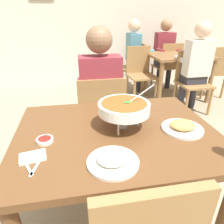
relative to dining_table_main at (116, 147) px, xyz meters
The scene contains 21 objects.
ground_plane 0.65m from the dining_table_main, ahead, with size 16.00×16.00×0.00m, color gray.
cafe_rear_partition 3.55m from the dining_table_main, 90.00° to the left, with size 10.00×0.10×3.00m, color beige.
dining_table_main is the anchor object (origin of this frame).
chair_diner_main 0.75m from the dining_table_main, 90.00° to the left, with size 0.44×0.44×0.90m.
diner_main 0.77m from the dining_table_main, 90.00° to the left, with size 0.40×0.45×1.31m.
curry_bowl 0.25m from the dining_table_main, 30.76° to the left, with size 0.33×0.30×0.26m.
rice_plate 0.33m from the dining_table_main, 104.81° to the right, with size 0.24×0.24×0.06m.
appetizer_plate 0.41m from the dining_table_main, ahead, with size 0.24×0.24×0.06m.
sauce_dish 0.42m from the dining_table_main, behind, with size 0.09×0.09×0.02m.
napkin_folded 0.49m from the dining_table_main, 157.85° to the right, with size 0.12×0.08×0.02m, color white.
fork_utensil 0.53m from the dining_table_main, 153.54° to the right, with size 0.01×0.17×0.01m, color silver.
spoon_utensil 0.49m from the dining_table_main, 150.83° to the right, with size 0.01×0.17×0.01m, color silver.
dining_table_far 2.74m from the dining_table_main, 55.67° to the left, with size 1.00×0.80×0.77m.
chair_bg_left 2.98m from the dining_table_main, 71.23° to the left, with size 0.48×0.48×0.90m.
chair_bg_middle 2.33m from the dining_table_main, 49.08° to the left, with size 0.45×0.45×0.90m.
chair_bg_right 3.16m from the dining_table_main, 59.83° to the left, with size 0.46×0.46×0.90m.
chair_bg_corner 2.49m from the dining_table_main, 69.12° to the left, with size 0.47×0.47×0.90m.
chair_bg_window 3.08m from the dining_table_main, 44.89° to the left, with size 0.48×0.48×0.90m.
patron_bg_left 2.94m from the dining_table_main, 71.67° to the left, with size 0.45×0.40×1.31m.
patron_bg_middle 2.29m from the dining_table_main, 48.33° to the left, with size 0.40×0.45×1.31m.
patron_bg_right 3.24m from the dining_table_main, 61.67° to the left, with size 0.40×0.45×1.31m.
Camera 1 is at (-0.22, -1.02, 1.39)m, focal length 33.02 mm.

